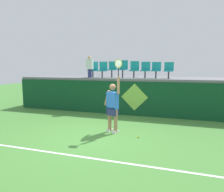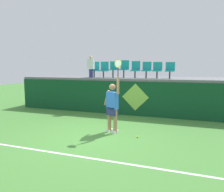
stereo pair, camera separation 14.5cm
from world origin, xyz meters
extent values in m
plane|color=#478438|center=(0.00, 0.00, 0.00)|extent=(40.00, 40.00, 0.00)
cube|color=#0F4223|center=(0.00, 3.61, 0.80)|extent=(11.69, 0.20, 1.60)
cube|color=slate|center=(0.00, 5.11, 1.66)|extent=(11.69, 3.10, 0.12)
cube|color=white|center=(0.00, -1.52, 0.00)|extent=(10.52, 0.08, 0.01)
cube|color=white|center=(0.29, 0.77, 0.04)|extent=(0.20, 0.28, 0.08)
cube|color=white|center=(0.53, 0.68, 0.04)|extent=(0.20, 0.28, 0.08)
cylinder|color=#A87A56|center=(0.29, 0.77, 0.42)|extent=(0.13, 0.13, 0.83)
cylinder|color=#A87A56|center=(0.53, 0.68, 0.42)|extent=(0.13, 0.13, 0.83)
cube|color=navy|center=(0.41, 0.72, 0.75)|extent=(0.41, 0.32, 0.28)
cube|color=blue|center=(0.41, 0.72, 1.13)|extent=(0.43, 0.33, 0.59)
sphere|color=#A87A56|center=(0.41, 0.72, 1.59)|extent=(0.22, 0.22, 0.22)
cylinder|color=#A87A56|center=(0.18, 0.80, 1.20)|extent=(0.27, 0.17, 0.55)
cylinder|color=#A87A56|center=(0.64, 0.65, 1.66)|extent=(0.09, 0.09, 0.58)
cylinder|color=black|center=(0.64, 0.65, 2.10)|extent=(0.03, 0.03, 0.30)
torus|color=gold|center=(0.64, 0.65, 2.38)|extent=(0.27, 0.11, 0.28)
ellipsoid|color=silver|center=(0.64, 0.65, 2.38)|extent=(0.23, 0.09, 0.24)
sphere|color=#D1E533|center=(1.39, 0.42, 0.03)|extent=(0.07, 0.07, 0.07)
cylinder|color=white|center=(-1.32, 3.80, 1.83)|extent=(0.08, 0.08, 0.21)
cylinder|color=#38383D|center=(-1.94, 4.41, 1.89)|extent=(0.07, 0.07, 0.34)
cube|color=teal|center=(-1.94, 4.41, 2.08)|extent=(0.44, 0.42, 0.05)
cube|color=teal|center=(-1.94, 4.60, 2.33)|extent=(0.44, 0.04, 0.45)
cylinder|color=#38383D|center=(-1.40, 4.41, 1.89)|extent=(0.07, 0.07, 0.32)
cube|color=teal|center=(-1.40, 4.41, 2.07)|extent=(0.44, 0.42, 0.05)
cube|color=teal|center=(-1.40, 4.60, 2.33)|extent=(0.44, 0.04, 0.46)
cylinder|color=#38383D|center=(-0.87, 4.41, 1.91)|extent=(0.07, 0.07, 0.38)
cube|color=teal|center=(-0.87, 4.41, 2.13)|extent=(0.44, 0.42, 0.05)
cube|color=teal|center=(-0.87, 4.60, 2.36)|extent=(0.44, 0.04, 0.41)
cylinder|color=#38383D|center=(-0.28, 4.41, 1.92)|extent=(0.07, 0.07, 0.39)
cube|color=teal|center=(-0.28, 4.41, 2.14)|extent=(0.44, 0.42, 0.05)
cube|color=teal|center=(-0.28, 4.60, 2.39)|extent=(0.44, 0.04, 0.45)
cylinder|color=#38383D|center=(0.30, 4.41, 1.89)|extent=(0.07, 0.07, 0.34)
cube|color=teal|center=(0.30, 4.41, 2.09)|extent=(0.44, 0.42, 0.05)
cube|color=teal|center=(0.30, 4.60, 2.34)|extent=(0.44, 0.04, 0.45)
cylinder|color=#38383D|center=(0.86, 4.41, 1.89)|extent=(0.07, 0.07, 0.34)
cube|color=teal|center=(0.86, 4.41, 2.09)|extent=(0.44, 0.42, 0.05)
cube|color=teal|center=(0.86, 4.60, 2.32)|extent=(0.44, 0.04, 0.42)
cylinder|color=#38383D|center=(1.39, 4.41, 1.89)|extent=(0.07, 0.07, 0.34)
cube|color=teal|center=(1.39, 4.41, 2.09)|extent=(0.44, 0.42, 0.05)
cube|color=teal|center=(1.39, 4.60, 2.32)|extent=(0.44, 0.04, 0.41)
cylinder|color=#38383D|center=(1.99, 4.41, 1.89)|extent=(0.07, 0.07, 0.33)
cube|color=teal|center=(1.99, 4.41, 2.08)|extent=(0.44, 0.42, 0.05)
cube|color=teal|center=(1.99, 4.60, 2.31)|extent=(0.44, 0.04, 0.40)
cylinder|color=navy|center=(-1.94, 4.02, 1.94)|extent=(0.20, 0.20, 0.44)
cube|color=white|center=(-1.94, 4.02, 2.42)|extent=(0.34, 0.20, 0.51)
sphere|color=#DBAD84|center=(-1.94, 4.02, 2.76)|extent=(0.17, 0.17, 0.17)
cube|color=#0F4223|center=(0.55, 3.51, 0.00)|extent=(0.90, 0.01, 0.00)
plane|color=#8CC64C|center=(0.55, 3.50, 0.88)|extent=(1.27, 0.00, 1.27)
camera|label=1|loc=(2.73, -6.20, 2.25)|focal=34.51mm
camera|label=2|loc=(2.87, -6.16, 2.25)|focal=34.51mm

